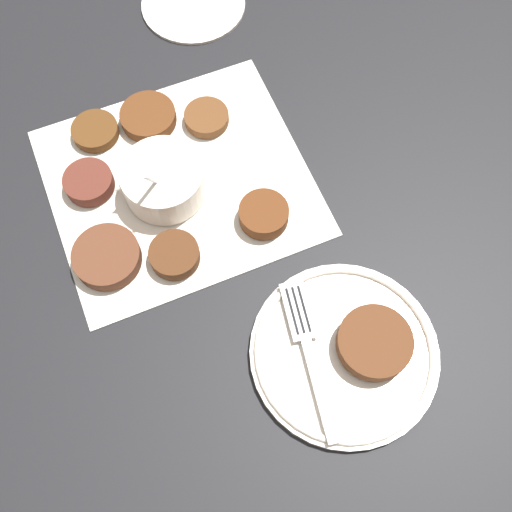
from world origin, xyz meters
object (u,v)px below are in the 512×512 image
object	(u,v)px
serving_plate	(344,352)
extra_saucer	(193,3)
fork	(306,341)
sauce_bowl	(163,182)
fritter_on_plate	(374,343)

from	to	relation	value
serving_plate	extra_saucer	bearing A→B (deg)	-92.09
fork	sauce_bowl	bearing A→B (deg)	-71.61
fritter_on_plate	extra_saucer	distance (m)	0.58
sauce_bowl	fork	size ratio (longest dim) A/B	0.60
fritter_on_plate	fork	bearing A→B (deg)	-25.38
serving_plate	fork	xyz separation A→B (m)	(0.04, -0.03, 0.01)
fritter_on_plate	fork	distance (m)	0.08
extra_saucer	fork	bearing A→B (deg)	83.95
serving_plate	fork	world-z (taller)	fork
sauce_bowl	serving_plate	distance (m)	0.31
sauce_bowl	extra_saucer	size ratio (longest dim) A/B	0.73
fritter_on_plate	extra_saucer	size ratio (longest dim) A/B	0.54
fork	extra_saucer	xyz separation A→B (m)	(-0.06, -0.54, -0.01)
fritter_on_plate	sauce_bowl	bearing A→B (deg)	-61.92
sauce_bowl	extra_saucer	distance (m)	0.32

